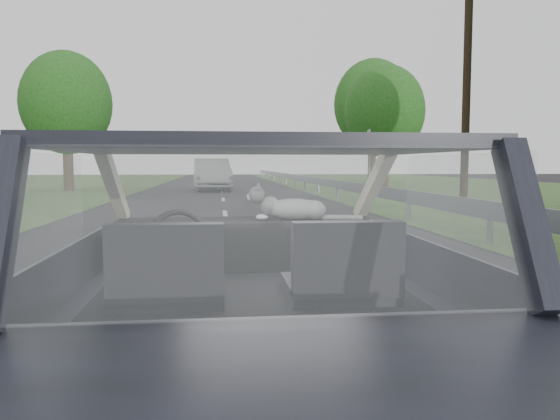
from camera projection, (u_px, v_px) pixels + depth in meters
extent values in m
cube|color=black|center=(253.00, 285.00, 2.80)|extent=(1.80, 4.00, 1.45)
cube|color=black|center=(246.00, 243.00, 3.41)|extent=(1.58, 0.45, 0.30)
cube|color=black|center=(168.00, 267.00, 2.45)|extent=(0.50, 0.72, 0.42)
cube|color=black|center=(342.00, 264.00, 2.54)|extent=(0.50, 0.72, 0.42)
torus|color=black|center=(178.00, 240.00, 3.07)|extent=(0.36, 0.36, 0.04)
ellipsoid|color=gray|center=(294.00, 208.00, 3.38)|extent=(0.53, 0.22, 0.23)
cube|color=gray|center=(404.00, 196.00, 13.19)|extent=(0.05, 90.00, 0.32)
imported|color=#BABABA|center=(212.00, 174.00, 27.98)|extent=(2.34, 5.13, 1.64)
cube|color=#094311|center=(369.00, 163.00, 22.15)|extent=(0.28, 1.11, 2.76)
cylinder|color=black|center=(467.00, 88.00, 15.80)|extent=(0.30, 0.30, 7.11)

